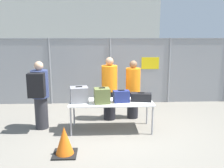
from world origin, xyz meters
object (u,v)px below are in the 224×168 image
(suitcase_black, at_px, (141,97))
(traffic_cone, at_px, (64,142))
(utility_trailer, at_px, (120,83))
(traveler_hooded, at_px, (40,93))
(security_worker_near, at_px, (109,88))
(inspection_table, at_px, (111,103))
(suitcase_grey, at_px, (79,95))
(security_worker_far, at_px, (133,89))
(suitcase_olive, at_px, (102,96))
(suitcase_navy, at_px, (121,96))

(suitcase_black, height_order, traffic_cone, suitcase_black)
(utility_trailer, height_order, traffic_cone, utility_trailer)
(traveler_hooded, xyz_separation_m, security_worker_near, (1.75, 0.66, -0.04))
(utility_trailer, xyz_separation_m, traffic_cone, (-1.48, -4.97, -0.15))
(traveler_hooded, xyz_separation_m, utility_trailer, (2.26, 3.57, -0.52))
(inspection_table, height_order, utility_trailer, same)
(suitcase_grey, bearing_deg, suitcase_black, 0.73)
(security_worker_far, relative_size, traffic_cone, 2.77)
(security_worker_near, bearing_deg, inspection_table, 99.50)
(suitcase_grey, height_order, traffic_cone, suitcase_grey)
(suitcase_olive, bearing_deg, traffic_cone, -123.05)
(suitcase_black, xyz_separation_m, security_worker_far, (-0.09, 0.85, 0.02))
(traveler_hooded, height_order, utility_trailer, traveler_hooded)
(traffic_cone, bearing_deg, utility_trailer, 73.45)
(suitcase_grey, xyz_separation_m, traveler_hooded, (-0.98, 0.12, 0.03))
(utility_trailer, bearing_deg, security_worker_near, -99.80)
(traffic_cone, bearing_deg, security_worker_near, 64.69)
(inspection_table, height_order, security_worker_near, security_worker_near)
(suitcase_black, xyz_separation_m, traveler_hooded, (-2.51, 0.10, 0.11))
(utility_trailer, bearing_deg, suitcase_black, -86.02)
(security_worker_near, bearing_deg, suitcase_olive, 84.88)
(security_worker_far, bearing_deg, suitcase_navy, 47.36)
(inspection_table, relative_size, suitcase_olive, 5.08)
(utility_trailer, relative_size, traffic_cone, 6.21)
(security_worker_near, xyz_separation_m, utility_trailer, (0.50, 2.91, -0.48))
(traveler_hooded, height_order, security_worker_near, security_worker_near)
(suitcase_navy, bearing_deg, security_worker_far, 66.25)
(suitcase_grey, relative_size, traffic_cone, 0.80)
(inspection_table, relative_size, traveler_hooded, 1.19)
(traveler_hooded, bearing_deg, suitcase_black, 3.85)
(inspection_table, height_order, suitcase_grey, suitcase_grey)
(traveler_hooded, relative_size, security_worker_far, 1.04)
(suitcase_black, distance_m, traveler_hooded, 2.52)
(security_worker_far, bearing_deg, security_worker_near, -11.37)
(traveler_hooded, relative_size, utility_trailer, 0.47)
(traveler_hooded, relative_size, security_worker_near, 0.98)
(security_worker_near, xyz_separation_m, traffic_cone, (-0.97, -2.06, -0.63))
(security_worker_near, relative_size, traffic_cone, 2.94)
(suitcase_black, bearing_deg, security_worker_far, 96.24)
(suitcase_navy, relative_size, utility_trailer, 0.11)
(suitcase_navy, bearing_deg, security_worker_near, 107.24)
(suitcase_black, bearing_deg, suitcase_grey, -179.27)
(security_worker_near, bearing_deg, traveler_hooded, 28.92)
(suitcase_olive, distance_m, utility_trailer, 3.90)
(security_worker_far, bearing_deg, suitcase_black, 77.35)
(traveler_hooded, distance_m, security_worker_far, 2.53)
(traveler_hooded, bearing_deg, security_worker_near, 26.78)
(suitcase_grey, relative_size, security_worker_near, 0.27)
(inspection_table, height_order, traveler_hooded, traveler_hooded)
(suitcase_grey, bearing_deg, suitcase_olive, -11.16)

